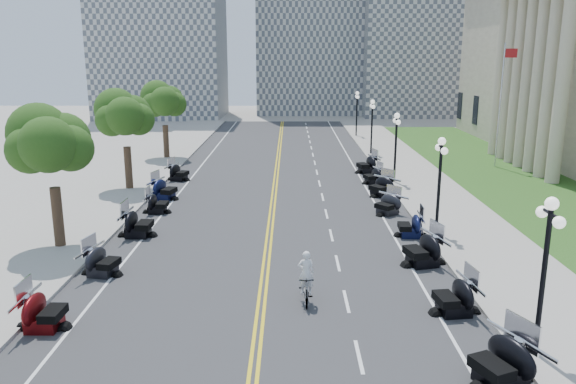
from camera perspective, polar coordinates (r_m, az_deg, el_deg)
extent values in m
plane|color=gray|center=(25.30, -2.23, -7.23)|extent=(160.00, 160.00, 0.00)
cube|color=#333335|center=(34.82, -1.55, -1.32)|extent=(16.00, 90.00, 0.01)
cube|color=yellow|center=(34.82, -1.75, -1.31)|extent=(0.12, 90.00, 0.00)
cube|color=yellow|center=(34.81, -1.36, -1.31)|extent=(0.12, 90.00, 0.00)
cube|color=white|center=(35.20, 8.92, -1.30)|extent=(0.12, 90.00, 0.00)
cube|color=white|center=(35.59, -11.91, -1.27)|extent=(0.12, 90.00, 0.00)
cube|color=white|center=(18.16, 7.23, -16.24)|extent=(0.12, 2.00, 0.00)
cube|color=white|center=(21.69, 5.95, -10.97)|extent=(0.12, 2.00, 0.00)
cube|color=white|center=(25.36, 5.06, -7.19)|extent=(0.12, 2.00, 0.00)
cube|color=white|center=(29.12, 4.42, -4.38)|extent=(0.12, 2.00, 0.00)
cube|color=white|center=(32.94, 3.92, -2.22)|extent=(0.12, 2.00, 0.00)
cube|color=white|center=(36.79, 3.53, -0.50)|extent=(0.12, 2.00, 0.00)
cube|color=white|center=(40.68, 3.21, 0.88)|extent=(0.12, 2.00, 0.00)
cube|color=white|center=(44.58, 2.95, 2.03)|extent=(0.12, 2.00, 0.00)
cube|color=white|center=(48.50, 2.73, 2.99)|extent=(0.12, 2.00, 0.00)
cube|color=white|center=(52.43, 2.54, 3.81)|extent=(0.12, 2.00, 0.00)
cube|color=white|center=(56.37, 2.38, 4.51)|extent=(0.12, 2.00, 0.00)
cube|color=white|center=(60.32, 2.24, 5.12)|extent=(0.12, 2.00, 0.00)
cube|color=white|center=(64.28, 2.12, 5.65)|extent=(0.12, 2.00, 0.00)
cube|color=white|center=(68.24, 2.01, 6.13)|extent=(0.12, 2.00, 0.00)
cube|color=white|center=(72.20, 1.91, 6.55)|extent=(0.12, 2.00, 0.00)
cube|color=white|center=(76.17, 1.82, 6.93)|extent=(0.12, 2.00, 0.00)
cube|color=#9E9991|center=(36.04, 15.38, -1.18)|extent=(5.00, 90.00, 0.15)
cube|color=#9E9991|center=(36.65, -18.20, -1.14)|extent=(5.00, 90.00, 0.15)
cube|color=#356023|center=(45.63, 21.32, 1.42)|extent=(9.00, 60.00, 0.10)
cube|color=gray|center=(87.79, -12.84, 16.00)|extent=(18.00, 14.00, 26.00)
cube|color=gray|center=(91.84, 2.13, 17.45)|extent=(16.00, 12.00, 30.00)
cube|color=gray|center=(91.06, 13.95, 14.59)|extent=(20.00, 14.00, 22.00)
imported|color=#A51414|center=(21.28, 1.83, -9.75)|extent=(0.58, 1.91, 1.14)
imported|color=silver|center=(20.76, 1.86, -6.15)|extent=(0.62, 0.41, 1.70)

